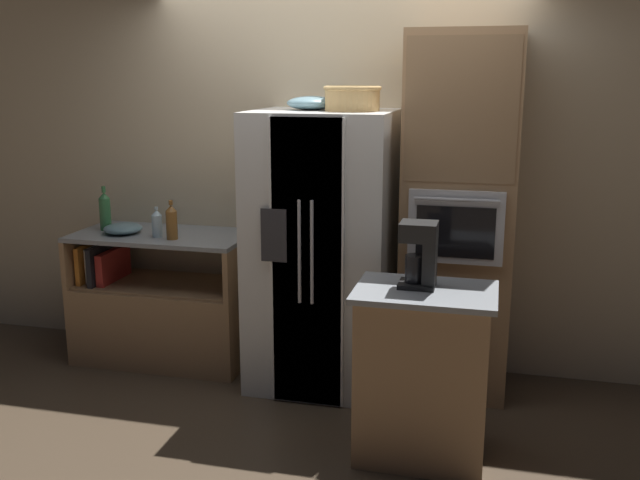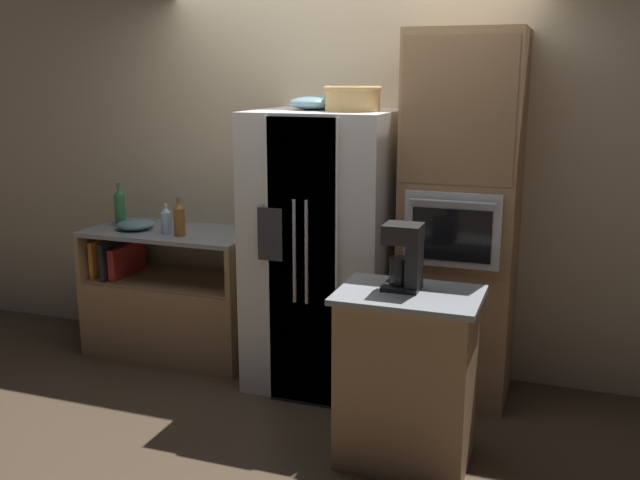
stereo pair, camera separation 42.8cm
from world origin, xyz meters
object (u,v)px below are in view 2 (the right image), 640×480
at_px(refrigerator, 324,250).
at_px(fruit_bowl, 314,103).
at_px(coffee_maker, 407,254).
at_px(wicker_basket, 353,98).
at_px(bottle_short, 120,207).
at_px(bottle_wide, 166,220).
at_px(mixing_bowl, 135,224).
at_px(wall_oven, 460,220).
at_px(bottle_tall, 179,219).

xyz_separation_m(refrigerator, fruit_bowl, (-0.08, 0.04, 0.93)).
distance_m(fruit_bowl, coffee_maker, 1.33).
bearing_deg(refrigerator, wicker_basket, -8.19).
relative_size(wicker_basket, bottle_short, 1.12).
xyz_separation_m(bottle_wide, coffee_maker, (1.86, -0.76, 0.10)).
bearing_deg(mixing_bowl, coffee_maker, -20.45).
xyz_separation_m(bottle_short, mixing_bowl, (0.18, -0.08, -0.10)).
distance_m(bottle_wide, coffee_maker, 2.01).
distance_m(wall_oven, wicker_basket, 0.99).
relative_size(wicker_basket, coffee_maker, 1.03).
height_order(wall_oven, mixing_bowl, wall_oven).
xyz_separation_m(refrigerator, wicker_basket, (0.19, -0.03, 0.97)).
xyz_separation_m(bottle_tall, coffee_maker, (1.74, -0.72, 0.08)).
xyz_separation_m(wall_oven, fruit_bowl, (-0.92, -0.07, 0.69)).
distance_m(wall_oven, bottle_short, 2.45).
distance_m(fruit_bowl, bottle_tall, 1.23).
xyz_separation_m(bottle_wide, mixing_bowl, (-0.28, 0.04, -0.06)).
distance_m(bottle_tall, bottle_short, 0.60).
xyz_separation_m(bottle_tall, mixing_bowl, (-0.40, 0.07, -0.08)).
bearing_deg(bottle_tall, refrigerator, 2.79).
height_order(wall_oven, wicker_basket, wall_oven).
relative_size(refrigerator, wall_oven, 0.79).
bearing_deg(coffee_maker, bottle_tall, 157.36).
xyz_separation_m(wicker_basket, bottle_wide, (-1.34, 0.01, -0.84)).
relative_size(refrigerator, mixing_bowl, 6.74).
relative_size(fruit_bowl, bottle_tall, 1.17).
bearing_deg(fruit_bowl, bottle_short, 177.50).
bearing_deg(coffee_maker, bottle_short, 159.29).
distance_m(refrigerator, wicker_basket, 0.98).
relative_size(mixing_bowl, coffee_maker, 0.78).
bearing_deg(wall_oven, mixing_bowl, -177.86).
height_order(fruit_bowl, bottle_wide, fruit_bowl).
bearing_deg(wicker_basket, bottle_tall, -178.93).
distance_m(wicker_basket, fruit_bowl, 0.28).
distance_m(wall_oven, fruit_bowl, 1.15).
distance_m(wicker_basket, coffee_maker, 1.18).
bearing_deg(bottle_short, bottle_wide, -14.20).
xyz_separation_m(bottle_tall, bottle_short, (-0.58, 0.15, 0.02)).
height_order(mixing_bowl, coffee_maker, coffee_maker).
bearing_deg(bottle_short, mixing_bowl, -23.71).
bearing_deg(coffee_maker, mixing_bowl, 159.55).
bearing_deg(refrigerator, bottle_tall, -177.21).
xyz_separation_m(bottle_short, bottle_wide, (0.46, -0.12, -0.04)).
bearing_deg(wicker_basket, bottle_short, 175.88).
xyz_separation_m(wall_oven, coffee_maker, (-0.13, -0.88, -0.02)).
xyz_separation_m(refrigerator, bottle_short, (-1.61, 0.10, 0.16)).
bearing_deg(bottle_wide, bottle_tall, -16.24).
bearing_deg(bottle_wide, wall_oven, 3.52).
bearing_deg(fruit_bowl, refrigerator, -23.68).
height_order(bottle_wide, coffee_maker, coffee_maker).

